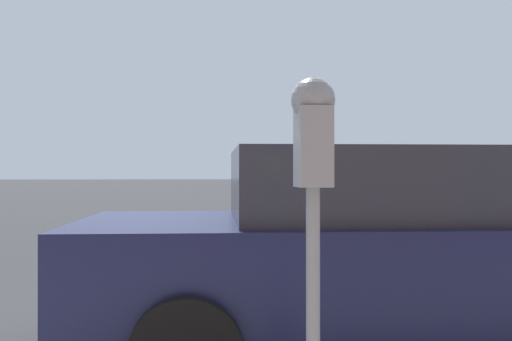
# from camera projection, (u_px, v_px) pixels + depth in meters

# --- Properties ---
(ground_plane) EXTENTS (220.00, 220.00, 0.00)m
(ground_plane) POSITION_uv_depth(u_px,v_px,m) (261.00, 324.00, 5.18)
(ground_plane) COLOR #333335
(parking_meter) EXTENTS (0.21, 0.19, 1.59)m
(parking_meter) POSITION_uv_depth(u_px,v_px,m) (313.00, 165.00, 2.55)
(parking_meter) COLOR gray
(parking_meter) RESTS_ON sidewalk
(car_navy) EXTENTS (2.22, 4.25, 1.48)m
(car_navy) POSITION_uv_depth(u_px,v_px,m) (379.00, 246.00, 4.33)
(car_navy) COLOR #14193D
(car_navy) RESTS_ON ground_plane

